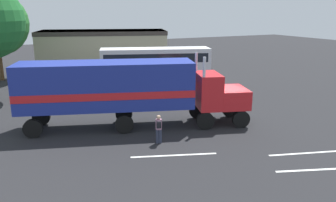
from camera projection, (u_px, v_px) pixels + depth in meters
ground_plane at (226, 120)px, 22.69m from camera, size 120.00×120.00×0.00m
lane_stripe_near at (174, 155)px, 17.25m from camera, size 4.20×1.63×0.01m
lane_stripe_mid at (309, 153)px, 17.54m from camera, size 4.25×1.46×0.01m
lane_stripe_far at (321, 170)px, 15.73m from camera, size 4.19×1.66×0.01m
semi_truck at (125, 88)px, 20.79m from camera, size 14.22×6.84×4.50m
person_bystander at (159, 128)px, 18.61m from camera, size 0.40×0.48×1.63m
parked_bus at (156, 61)px, 34.52m from camera, size 11.24×5.89×3.40m
building_backdrop at (103, 47)px, 43.61m from camera, size 17.02×10.74×4.60m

